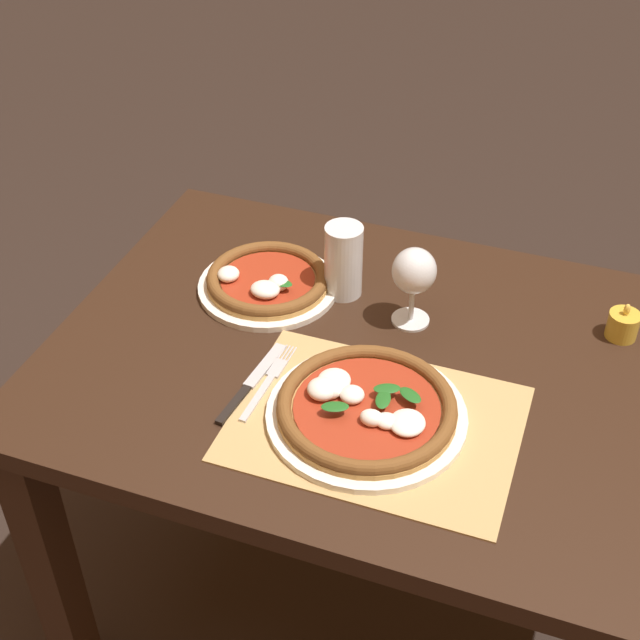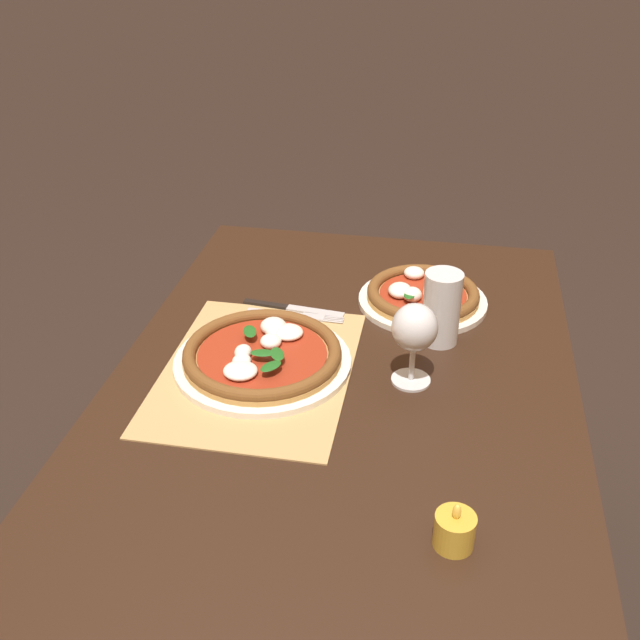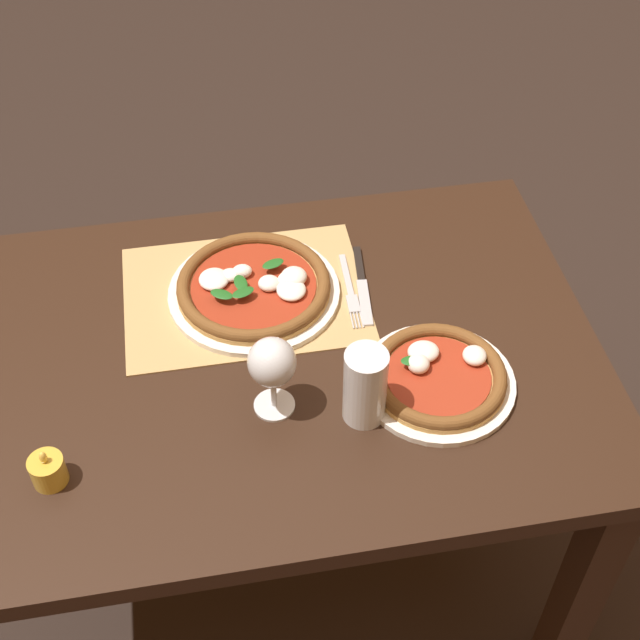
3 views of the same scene
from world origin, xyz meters
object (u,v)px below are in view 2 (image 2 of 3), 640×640
(pizza_near, at_px, (263,355))
(votive_candle, at_px, (454,531))
(pizza_far, at_px, (422,296))
(fork, at_px, (296,315))
(wine_glass, at_px, (415,331))
(pint_glass, at_px, (441,309))
(knife, at_px, (293,308))

(pizza_near, bearing_deg, votive_candle, 44.14)
(pizza_far, height_order, fork, pizza_far)
(pizza_far, xyz_separation_m, wine_glass, (0.28, -0.00, 0.09))
(pint_glass, height_order, votive_candle, pint_glass)
(pizza_near, distance_m, knife, 0.21)
(pizza_near, xyz_separation_m, knife, (-0.20, 0.01, -0.02))
(pizza_far, xyz_separation_m, votive_candle, (0.65, 0.09, 0.00))
(pizza_far, distance_m, pint_glass, 0.15)
(pizza_far, bearing_deg, pizza_near, -43.77)
(wine_glass, xyz_separation_m, votive_candle, (0.37, 0.09, -0.08))
(wine_glass, bearing_deg, pint_glass, 163.80)
(wine_glass, height_order, fork, wine_glass)
(fork, bearing_deg, pizza_near, -7.67)
(knife, bearing_deg, pizza_far, 106.82)
(pint_glass, xyz_separation_m, knife, (-0.06, -0.30, -0.06))
(pint_glass, distance_m, knife, 0.31)
(pint_glass, bearing_deg, votive_candle, 4.84)
(wine_glass, relative_size, knife, 0.72)
(pizza_far, relative_size, votive_candle, 3.72)
(wine_glass, bearing_deg, pizza_far, 179.97)
(pint_glass, bearing_deg, pizza_near, -65.24)
(pizza_near, bearing_deg, pizza_far, 136.23)
(pizza_far, height_order, knife, pizza_far)
(pizza_near, distance_m, fork, 0.18)
(pizza_far, xyz_separation_m, fork, (0.10, -0.25, -0.01))
(wine_glass, relative_size, fork, 0.77)
(pizza_far, bearing_deg, pint_glass, 16.85)
(knife, bearing_deg, votive_candle, 30.97)
(pizza_near, relative_size, votive_candle, 4.51)
(pint_glass, height_order, fork, pint_glass)
(wine_glass, bearing_deg, pizza_near, -90.13)
(wine_glass, bearing_deg, fork, -126.07)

